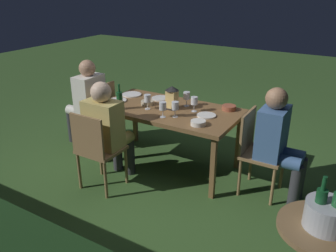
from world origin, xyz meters
TOP-DOWN VIEW (x-y plane):
  - ground_plane at (0.00, 0.00)m, footprint 16.00×16.00m
  - dining_table at (0.00, 0.00)m, footprint 1.61×0.86m
  - chair_side_right_b at (0.36, 0.82)m, footprint 0.42×0.40m
  - person_in_mustard at (0.36, 0.63)m, footprint 0.38×0.47m
  - chair_head_near at (-1.06, 0.00)m, footprint 0.40×0.42m
  - person_in_blue at (-1.25, 0.00)m, footprint 0.48×0.38m
  - chair_head_far at (1.06, 0.00)m, footprint 0.40×0.42m
  - person_in_cream at (1.25, 0.00)m, footprint 0.48×0.38m
  - lantern_centerpiece at (-0.04, -0.01)m, footprint 0.15×0.15m
  - green_bottle_on_table at (0.45, 0.30)m, footprint 0.07×0.07m
  - wine_glass_a at (-0.20, 0.19)m, footprint 0.08×0.08m
  - wine_glass_b at (0.19, 0.14)m, footprint 0.08×0.08m
  - wine_glass_c at (-0.14, -0.18)m, footprint 0.08×0.08m
  - wine_glass_d at (-0.30, -0.06)m, footprint 0.08×0.08m
  - wine_glass_e at (-0.09, 0.26)m, footprint 0.08×0.08m
  - plate_a at (-0.48, -0.00)m, footprint 0.21×0.21m
  - plate_b at (0.25, -0.25)m, footprint 0.22×0.22m
  - plate_c at (0.65, 0.09)m, footprint 0.22×0.22m
  - plate_d at (0.65, -0.19)m, footprint 0.24×0.24m
  - bowl_olives at (-0.51, 0.27)m, footprint 0.15×0.15m
  - bowl_bread at (-0.61, -0.31)m, footprint 0.16×0.16m
  - bowl_salad at (0.27, 0.02)m, footprint 0.15×0.15m
  - ice_bucket at (-1.84, 1.23)m, footprint 0.26×0.26m

SIDE VIEW (x-z plane):
  - ground_plane at x=0.00m, z-range 0.00..0.00m
  - chair_side_right_b at x=0.36m, z-range 0.05..0.92m
  - chair_head_near at x=-1.06m, z-range 0.05..0.92m
  - chair_head_far at x=1.06m, z-range 0.05..0.92m
  - person_in_mustard at x=0.36m, z-range 0.06..1.21m
  - person_in_blue at x=-1.25m, z-range 0.06..1.21m
  - person_in_cream at x=1.25m, z-range 0.06..1.21m
  - dining_table at x=0.00m, z-range 0.31..1.03m
  - plate_a at x=-0.48m, z-range 0.73..0.74m
  - plate_b at x=0.25m, z-range 0.73..0.74m
  - plate_c at x=0.65m, z-range 0.73..0.74m
  - plate_d at x=0.65m, z-range 0.73..0.74m
  - bowl_olives at x=-0.51m, z-range 0.73..0.78m
  - bowl_salad at x=0.27m, z-range 0.73..0.78m
  - bowl_bread at x=-0.61m, z-range 0.73..0.78m
  - ice_bucket at x=-1.84m, z-range 0.61..0.96m
  - green_bottle_on_table at x=0.45m, z-range 0.69..0.98m
  - wine_glass_a at x=-0.20m, z-range 0.76..0.93m
  - wine_glass_b at x=0.19m, z-range 0.76..0.93m
  - wine_glass_c at x=-0.14m, z-range 0.76..0.93m
  - wine_glass_d at x=-0.30m, z-range 0.76..0.93m
  - wine_glass_e at x=-0.09m, z-range 0.76..0.93m
  - lantern_centerpiece at x=-0.04m, z-range 0.74..1.01m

